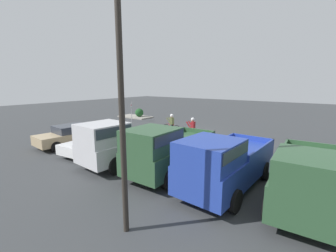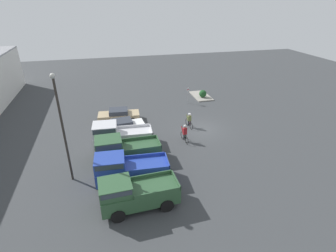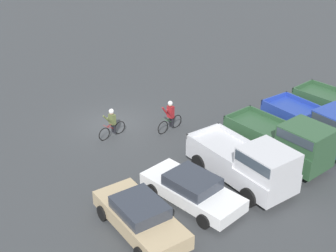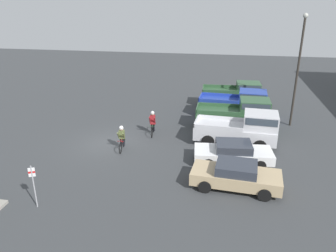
% 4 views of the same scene
% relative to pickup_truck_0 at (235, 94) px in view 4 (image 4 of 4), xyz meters
% --- Properties ---
extents(ground_plane, '(80.00, 80.00, 0.00)m').
position_rel_pickup_truck_0_xyz_m(ground_plane, '(9.82, -8.43, -1.18)').
color(ground_plane, '#383A3D').
extents(pickup_truck_0, '(2.42, 5.17, 2.26)m').
position_rel_pickup_truck_0_xyz_m(pickup_truck_0, '(0.00, 0.00, 0.00)').
color(pickup_truck_0, '#2D5133').
rests_on(pickup_truck_0, ground_plane).
extents(pickup_truck_1, '(2.49, 5.46, 2.29)m').
position_rel_pickup_truck_0_xyz_m(pickup_truck_1, '(2.85, 0.20, -0.01)').
color(pickup_truck_1, '#233D9E').
rests_on(pickup_truck_1, ground_plane).
extents(pickup_truck_2, '(2.29, 5.32, 2.36)m').
position_rel_pickup_truck_0_xyz_m(pickup_truck_2, '(5.61, 0.22, 0.04)').
color(pickup_truck_2, '#2D5133').
rests_on(pickup_truck_2, ground_plane).
extents(pickup_truck_3, '(2.53, 5.45, 2.31)m').
position_rel_pickup_truck_0_xyz_m(pickup_truck_3, '(8.45, 0.47, 0.01)').
color(pickup_truck_3, silver).
rests_on(pickup_truck_3, ground_plane).
extents(sedan_0, '(2.35, 4.74, 1.30)m').
position_rel_pickup_truck_0_xyz_m(sedan_0, '(11.22, -0.18, -0.52)').
color(sedan_0, white).
rests_on(sedan_0, ground_plane).
extents(sedan_1, '(2.28, 4.67, 1.39)m').
position_rel_pickup_truck_0_xyz_m(sedan_1, '(14.02, -0.06, -0.48)').
color(sedan_1, tan).
rests_on(sedan_1, ground_plane).
extents(cyclist_0, '(1.79, 0.50, 1.66)m').
position_rel_pickup_truck_0_xyz_m(cyclist_0, '(10.60, -7.26, -0.33)').
color(cyclist_0, black).
rests_on(cyclist_0, ground_plane).
extents(cyclist_1, '(1.84, 0.50, 1.79)m').
position_rel_pickup_truck_0_xyz_m(cyclist_1, '(7.73, -5.86, -0.28)').
color(cyclist_1, black).
rests_on(cyclist_1, ground_plane).
extents(fire_lane_sign, '(0.14, 0.29, 2.18)m').
position_rel_pickup_truck_0_xyz_m(fire_lane_sign, '(17.42, -9.28, 0.14)').
color(fire_lane_sign, '#9E9EA3').
rests_on(fire_lane_sign, ground_plane).
extents(lamppost, '(0.36, 0.36, 8.29)m').
position_rel_pickup_truck_0_xyz_m(lamppost, '(4.12, 4.25, 3.57)').
color(lamppost, '#2D2823').
rests_on(lamppost, ground_plane).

